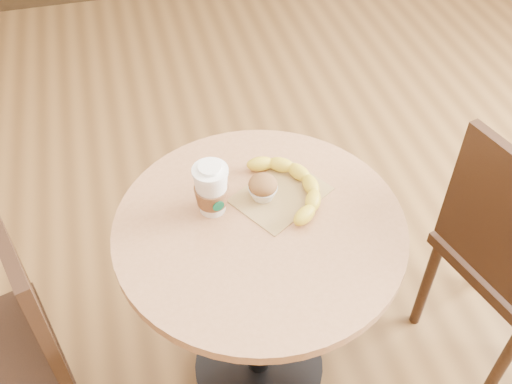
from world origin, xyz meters
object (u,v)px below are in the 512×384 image
muffin (263,188)px  banana (290,187)px  coffee_cup (211,191)px  chair_left (0,353)px  cafe_table (260,270)px

muffin → banana: 0.08m
coffee_cup → muffin: bearing=-7.8°
coffee_cup → banana: (0.21, 0.01, -0.05)m
chair_left → coffee_cup: (0.60, 0.14, 0.31)m
banana → chair_left: bearing=179.4°
cafe_table → muffin: bearing=70.7°
cafe_table → coffee_cup: (-0.11, 0.08, 0.26)m
chair_left → banana: (0.82, 0.15, 0.26)m
banana → cafe_table: bearing=-151.0°
muffin → cafe_table: bearing=-109.3°
muffin → coffee_cup: bearing=-176.9°
cafe_table → coffee_cup: 0.30m
chair_left → muffin: 0.81m
coffee_cup → cafe_table: bearing=-49.0°
chair_left → coffee_cup: bearing=85.8°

